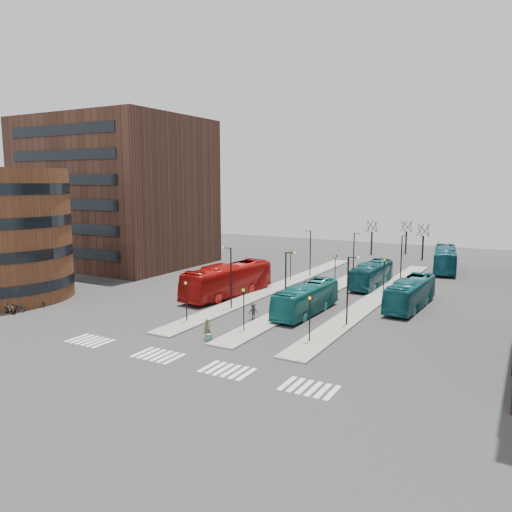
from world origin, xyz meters
The scene contains 22 objects.
ground centered at (0.00, 0.00, 0.00)m, with size 160.00×160.00×0.00m, color #2C2C2E.
island_left centered at (-4.00, 30.00, 0.07)m, with size 2.50×45.00×0.15m, color gray.
island_mid centered at (2.00, 30.00, 0.07)m, with size 2.50×45.00×0.15m, color gray.
island_right centered at (8.00, 30.00, 0.07)m, with size 2.50×45.00×0.15m, color gray.
suitcase centered at (0.39, 8.54, 0.29)m, with size 0.47×0.37×0.58m, color navy.
red_bus centered at (-6.80, 22.76, 1.80)m, with size 3.03×12.94×3.60m, color #9D0E0C.
teal_bus_a centered at (3.80, 20.09, 1.46)m, with size 2.45×10.48×2.92m, color #146565.
teal_bus_b centered at (5.68, 35.65, 1.47)m, with size 2.47×10.56×2.94m, color #124F5A.
teal_bus_c centered at (12.07, 27.26, 1.50)m, with size 2.51×10.74×2.99m, color #145B64.
teal_bus_d centered at (11.76, 51.14, 1.72)m, with size 2.89×12.34×3.44m, color #145866.
traveller centered at (0.05, 8.87, 0.84)m, with size 0.62×0.40×1.69m, color brown.
commuter_a centered at (-8.12, 18.26, 0.82)m, with size 0.79×0.62×1.63m, color black.
commuter_b centered at (3.27, 15.82, 0.86)m, with size 1.00×0.42×1.71m, color black.
commuter_c centered at (0.32, 15.86, 0.76)m, with size 0.98×0.56×1.51m, color black.
bicycle_near centered at (-21.00, 6.91, 0.43)m, with size 0.58×1.65×0.87m, color gray.
bicycle_mid centered at (-21.00, 6.05, 0.50)m, with size 0.47×1.66×1.00m, color gray.
bicycle_far centered at (-21.00, 9.46, 0.45)m, with size 0.60×1.71×0.90m, color gray.
crosswalk_stripes centered at (1.75, 4.00, 0.01)m, with size 22.35×2.40×0.01m.
office_block centered at (-34.00, 33.98, 11.00)m, with size 25.00×20.12×22.00m.
sign_poles centered at (1.60, 23.00, 2.41)m, with size 12.45×22.12×3.65m.
lamp_posts centered at (2.64, 28.00, 3.58)m, with size 14.04×20.24×6.12m.
bare_trees centered at (2.67, 62.67, 2.72)m, with size 10.97×8.14×5.90m.
Camera 1 is at (22.36, -23.15, 12.60)m, focal length 35.00 mm.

